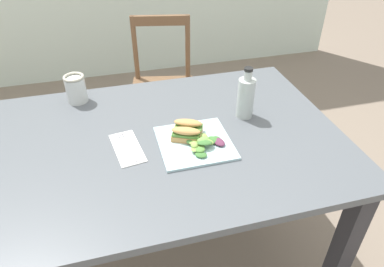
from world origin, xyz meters
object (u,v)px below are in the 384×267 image
chair_wooden_far (163,87)px  sandwich_half_back (188,126)px  plate_lunch (195,143)px  sandwich_half_front (186,134)px  bottle_cold_brew (246,99)px  dining_table (167,161)px  mason_jar_iced_tea (76,90)px  fork_on_napkin (126,145)px

chair_wooden_far → sandwich_half_back: 0.99m
chair_wooden_far → plate_lunch: size_ratio=3.25×
sandwich_half_front → bottle_cold_brew: 0.31m
bottle_cold_brew → dining_table: bearing=-168.3°
plate_lunch → sandwich_half_front: sandwich_half_front is taller
bottle_cold_brew → mason_jar_iced_tea: 0.74m
dining_table → mason_jar_iced_tea: mason_jar_iced_tea is taller
plate_lunch → bottle_cold_brew: size_ratio=1.22×
dining_table → fork_on_napkin: (-0.15, -0.01, 0.12)m
fork_on_napkin → chair_wooden_far: bearing=71.7°
mason_jar_iced_tea → dining_table: bearing=-49.7°
sandwich_half_back → fork_on_napkin: size_ratio=0.64×
dining_table → mason_jar_iced_tea: bearing=130.3°
bottle_cold_brew → fork_on_napkin: bearing=-171.1°
sandwich_half_front → fork_on_napkin: (-0.22, 0.04, -0.03)m
mason_jar_iced_tea → plate_lunch: bearing=-46.2°
chair_wooden_far → sandwich_half_front: chair_wooden_far is taller
bottle_cold_brew → sandwich_half_front: bearing=-157.4°
chair_wooden_far → plate_lunch: chair_wooden_far is taller
dining_table → sandwich_half_back: (0.09, 0.00, 0.15)m
sandwich_half_front → fork_on_napkin: 0.23m
dining_table → bottle_cold_brew: size_ratio=6.24×
mason_jar_iced_tea → sandwich_half_front: bearing=-47.1°
plate_lunch → chair_wooden_far: bearing=86.6°
chair_wooden_far → bottle_cold_brew: (0.19, -0.87, 0.37)m
chair_wooden_far → mason_jar_iced_tea: chair_wooden_far is taller
sandwich_half_back → bottle_cold_brew: (0.26, 0.07, 0.04)m
chair_wooden_far → dining_table: bearing=-99.7°
dining_table → sandwich_half_front: sandwich_half_front is taller
sandwich_half_back → mason_jar_iced_tea: 0.56m
fork_on_napkin → mason_jar_iced_tea: 0.42m
dining_table → mason_jar_iced_tea: (-0.32, 0.38, 0.17)m
sandwich_half_front → sandwich_half_back: (0.02, 0.05, 0.00)m
plate_lunch → sandwich_half_back: size_ratio=2.27×
bottle_cold_brew → mason_jar_iced_tea: size_ratio=1.75×
fork_on_napkin → mason_jar_iced_tea: (-0.17, 0.38, 0.05)m
plate_lunch → sandwich_half_back: sandwich_half_back is taller
sandwich_half_back → sandwich_half_front: bearing=-113.9°
dining_table → bottle_cold_brew: bottle_cold_brew is taller
dining_table → sandwich_half_back: sandwich_half_back is taller
dining_table → chair_wooden_far: (0.16, 0.94, -0.18)m
fork_on_napkin → mason_jar_iced_tea: bearing=113.7°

